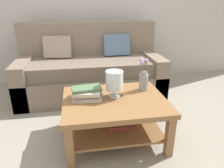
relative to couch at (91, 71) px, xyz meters
The scene contains 7 objects.
ground_plane 1.01m from the couch, 85.72° to the right, with size 10.00×10.00×0.00m, color gray.
back_wall 1.22m from the couch, 84.38° to the left, with size 6.40×0.12×2.70m, color #BCB7B2.
couch is the anchor object (origin of this frame).
coffee_table 1.22m from the couch, 82.89° to the right, with size 1.01×0.81×0.46m.
book_stack_main 1.18m from the couch, 96.04° to the right, with size 0.30×0.25×0.12m.
glass_hurricane_vase 1.20m from the couch, 82.56° to the right, with size 0.17×0.17×0.27m.
flower_pitcher 1.17m from the couch, 64.53° to the right, with size 0.10×0.10×0.35m.
Camera 1 is at (-0.27, -2.10, 1.36)m, focal length 33.50 mm.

